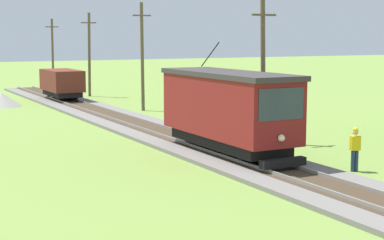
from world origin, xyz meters
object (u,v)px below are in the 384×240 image
Objects in this scene: red_tram at (228,108)px; utility_pole_mid at (263,69)px; utility_pole_horizon at (53,52)px; gravel_pile at (2,100)px; utility_pole_distant at (89,54)px; utility_pole_far at (142,56)px; track_worker at (355,147)px; freight_car at (62,83)px.

utility_pole_mid is at bearing 34.47° from red_tram.
utility_pole_horizon is 2.30× the size of gravel_pile.
utility_pole_mid is 27.35m from utility_pole_distant.
red_tram is at bearing -101.09° from utility_pole_far.
gravel_pile is at bearing 30.86° from track_worker.
utility_pole_horizon is at bearing 85.27° from red_tram.
utility_pole_mid reaches higher than track_worker.
utility_pole_distant is (-0.00, 27.35, 0.08)m from utility_pole_mid.
freight_car reaches higher than track_worker.
gravel_pile is (-8.60, -4.63, -3.27)m from utility_pole_distant.
red_tram is 1.18× the size of utility_pole_horizon.
utility_pole_distant is (0.00, 11.99, -0.16)m from utility_pole_far.
utility_pole_far is at bearing -90.00° from utility_pole_distant.
utility_pole_horizon is (0.00, 12.32, -0.11)m from utility_pole_distant.
utility_pole_horizon is at bearing 77.42° from freight_car.
utility_pole_mid is at bearing 11.67° from track_worker.
utility_pole_distant reaches higher than gravel_pile.
freight_car is 31.53m from track_worker.
red_tram is 1.10× the size of utility_pole_far.
utility_pole_horizon reaches higher than gravel_pile.
utility_pole_mid is 0.98× the size of utility_pole_distant.
red_tram is at bearing -145.53° from utility_pole_mid.
utility_pole_mid is 7.84m from track_worker.
utility_pole_distant is (3.48, 3.28, 2.26)m from freight_car.
gravel_pile is (-8.60, -16.95, -3.16)m from utility_pole_horizon.
utility_pole_far reaches higher than red_tram.
utility_pole_distant is at bearing -90.00° from utility_pole_horizon.
freight_car is 24.41m from utility_pole_mid.
freight_car is 5.29m from utility_pole_distant.
gravel_pile is (-8.60, 22.72, -3.19)m from utility_pole_mid.
track_worker is at bearing -74.95° from gravel_pile.
track_worker is at bearing -90.65° from utility_pole_horizon.
utility_pole_far is 1.04× the size of utility_pole_distant.
track_worker is at bearing -84.63° from freight_car.
gravel_pile is at bearing -116.91° from utility_pole_horizon.
utility_pole_distant is at bearing 14.93° from track_worker.
track_worker is (-0.53, -22.68, -3.00)m from utility_pole_far.
freight_car reaches higher than gravel_pile.
utility_pole_far reaches higher than gravel_pile.
gravel_pile is at bearing 110.74° from utility_pole_mid.
utility_pole_distant is 10.30m from gravel_pile.
utility_pole_far is 22.88m from track_worker.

